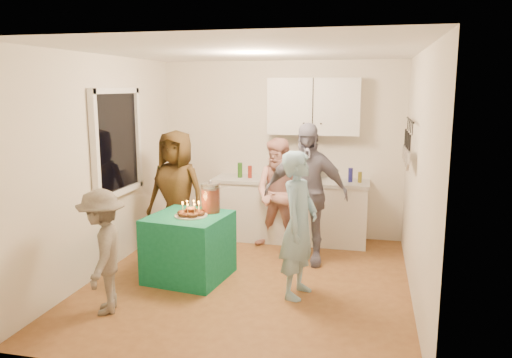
% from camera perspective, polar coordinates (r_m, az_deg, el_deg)
% --- Properties ---
extents(floor, '(4.00, 4.00, 0.00)m').
position_cam_1_polar(floor, '(5.90, -0.78, -11.66)').
color(floor, brown).
rests_on(floor, ground).
extents(ceiling, '(4.00, 4.00, 0.00)m').
position_cam_1_polar(ceiling, '(5.48, -0.85, 14.41)').
color(ceiling, white).
rests_on(ceiling, floor).
extents(back_wall, '(3.60, 3.60, 0.00)m').
position_cam_1_polar(back_wall, '(7.48, 2.86, 3.38)').
color(back_wall, silver).
rests_on(back_wall, floor).
extents(left_wall, '(4.00, 4.00, 0.00)m').
position_cam_1_polar(left_wall, '(6.22, -17.14, 1.47)').
color(left_wall, silver).
rests_on(left_wall, floor).
extents(right_wall, '(4.00, 4.00, 0.00)m').
position_cam_1_polar(right_wall, '(5.41, 18.04, 0.12)').
color(right_wall, silver).
rests_on(right_wall, floor).
extents(window_night, '(0.04, 1.00, 1.20)m').
position_cam_1_polar(window_night, '(6.43, -15.70, 4.08)').
color(window_night, black).
rests_on(window_night, left_wall).
extents(counter, '(2.20, 0.58, 0.86)m').
position_cam_1_polar(counter, '(7.32, 3.92, -3.73)').
color(counter, white).
rests_on(counter, floor).
extents(countertop, '(2.24, 0.62, 0.05)m').
position_cam_1_polar(countertop, '(7.22, 3.97, -0.23)').
color(countertop, beige).
rests_on(countertop, counter).
extents(upper_cabinet, '(1.30, 0.30, 0.80)m').
position_cam_1_polar(upper_cabinet, '(7.21, 6.65, 8.24)').
color(upper_cabinet, white).
rests_on(upper_cabinet, back_wall).
extents(pot_rack, '(0.12, 1.00, 0.60)m').
position_cam_1_polar(pot_rack, '(6.05, 16.90, 4.11)').
color(pot_rack, black).
rests_on(pot_rack, right_wall).
extents(microwave, '(0.56, 0.42, 0.29)m').
position_cam_1_polar(microwave, '(7.17, 5.01, 1.05)').
color(microwave, white).
rests_on(microwave, countertop).
extents(party_table, '(0.96, 0.96, 0.76)m').
position_cam_1_polar(party_table, '(5.95, -7.66, -7.68)').
color(party_table, '#106D46').
rests_on(party_table, floor).
extents(donut_cake, '(0.38, 0.38, 0.18)m').
position_cam_1_polar(donut_cake, '(5.78, -7.46, -3.37)').
color(donut_cake, '#381C0C').
rests_on(donut_cake, party_table).
extents(punch_jar, '(0.22, 0.22, 0.34)m').
position_cam_1_polar(punch_jar, '(5.91, -5.21, -2.20)').
color(punch_jar, '#AE2E0D').
rests_on(punch_jar, party_table).
extents(man_birthday, '(0.49, 0.64, 1.57)m').
position_cam_1_polar(man_birthday, '(5.32, 4.92, -5.23)').
color(man_birthday, '#89B3C8').
rests_on(man_birthday, floor).
extents(woman_back_left, '(0.89, 0.64, 1.67)m').
position_cam_1_polar(woman_back_left, '(6.71, -9.06, -1.60)').
color(woman_back_left, brown).
rests_on(woman_back_left, floor).
extents(woman_back_center, '(0.85, 0.72, 1.54)m').
position_cam_1_polar(woman_back_center, '(6.85, 2.78, -1.76)').
color(woman_back_center, '#D97971').
rests_on(woman_back_center, floor).
extents(woman_back_right, '(1.08, 0.50, 1.80)m').
position_cam_1_polar(woman_back_right, '(6.30, 5.69, -1.73)').
color(woman_back_right, black).
rests_on(woman_back_right, floor).
extents(child_near_left, '(0.72, 0.92, 1.25)m').
position_cam_1_polar(child_near_left, '(5.19, -17.13, -7.94)').
color(child_near_left, '#5D554A').
rests_on(child_near_left, floor).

